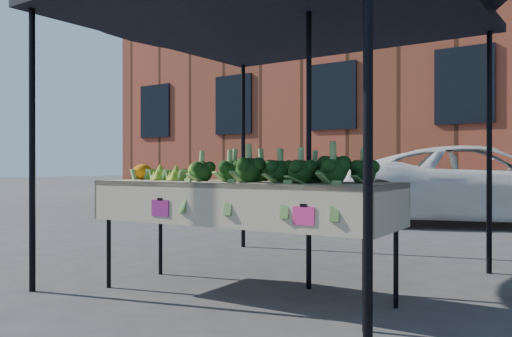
# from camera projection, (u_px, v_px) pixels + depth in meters

# --- Properties ---
(ground) EXTENTS (90.00, 90.00, 0.00)m
(ground) POSITION_uv_depth(u_px,v_px,m) (276.00, 298.00, 4.07)
(ground) COLOR #363639
(table) EXTENTS (2.44, 0.94, 0.90)m
(table) POSITION_uv_depth(u_px,v_px,m) (241.00, 239.00, 4.10)
(table) COLOR #C1B69B
(table) RESTS_ON ground
(canopy) EXTENTS (3.16, 3.16, 2.74)m
(canopy) POSITION_uv_depth(u_px,v_px,m) (278.00, 126.00, 4.64)
(canopy) COLOR black
(canopy) RESTS_ON ground
(broccoli_heap) EXTENTS (1.46, 0.56, 0.25)m
(broccoli_heap) POSITION_uv_depth(u_px,v_px,m) (278.00, 165.00, 3.93)
(broccoli_heap) COLOR black
(broccoli_heap) RESTS_ON table
(romanesco_cluster) EXTENTS (0.42, 0.56, 0.19)m
(romanesco_cluster) POSITION_uv_depth(u_px,v_px,m) (181.00, 169.00, 4.51)
(romanesco_cluster) COLOR #A0B52D
(romanesco_cluster) RESTS_ON table
(cauliflower_pair) EXTENTS (0.19, 0.19, 0.17)m
(cauliflower_pair) POSITION_uv_depth(u_px,v_px,m) (143.00, 170.00, 4.66)
(cauliflower_pair) COLOR orange
(cauliflower_pair) RESTS_ON table
(vehicle) EXTENTS (2.10, 2.64, 4.98)m
(vehicle) POSITION_uv_depth(u_px,v_px,m) (482.00, 82.00, 9.23)
(vehicle) COLOR white
(vehicle) RESTS_ON ground
(building_left) EXTENTS (12.00, 8.00, 9.00)m
(building_left) POSITION_uv_depth(u_px,v_px,m) (348.00, 57.00, 16.76)
(building_left) COLOR brown
(building_left) RESTS_ON ground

